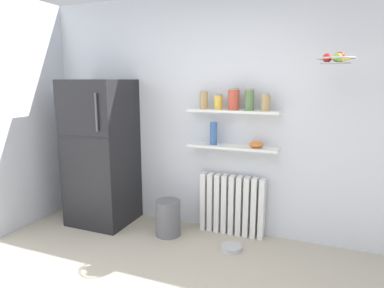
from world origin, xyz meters
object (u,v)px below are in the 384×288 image
(radiator, at_px, (232,205))
(trash_bin, at_px, (168,218))
(storage_jar_2, at_px, (234,99))
(storage_jar_4, at_px, (266,102))
(storage_jar_3, at_px, (249,99))
(vase, at_px, (214,133))
(pet_food_bowl, at_px, (231,248))
(refrigerator, at_px, (101,153))
(storage_jar_0, at_px, (204,100))
(hanging_fruit_basket, at_px, (336,59))
(storage_jar_1, at_px, (218,102))
(shelf_bowl, at_px, (256,144))

(radiator, xyz_separation_m, trash_bin, (-0.64, -0.30, -0.14))
(storage_jar_2, xyz_separation_m, storage_jar_4, (0.33, -0.00, -0.02))
(storage_jar_3, relative_size, vase, 0.93)
(storage_jar_4, xyz_separation_m, pet_food_bowl, (-0.22, -0.35, -1.45))
(refrigerator, xyz_separation_m, storage_jar_2, (1.53, 0.21, 0.65))
(storage_jar_0, distance_m, hanging_fruit_basket, 1.36)
(radiator, bearing_deg, storage_jar_1, -169.68)
(storage_jar_4, height_order, pet_food_bowl, storage_jar_4)
(storage_jar_1, height_order, pet_food_bowl, storage_jar_1)
(storage_jar_2, xyz_separation_m, vase, (-0.21, -0.00, -0.37))
(radiator, distance_m, storage_jar_1, 1.14)
(storage_jar_2, relative_size, storage_jar_4, 1.28)
(vase, bearing_deg, storage_jar_0, 180.00)
(shelf_bowl, bearing_deg, storage_jar_1, 180.00)
(vase, height_order, shelf_bowl, vase)
(pet_food_bowl, bearing_deg, vase, 132.10)
(trash_bin, bearing_deg, storage_jar_4, 15.79)
(storage_jar_0, distance_m, pet_food_bowl, 1.56)
(storage_jar_3, bearing_deg, radiator, 169.68)
(storage_jar_1, bearing_deg, pet_food_bowl, -52.59)
(radiator, height_order, storage_jar_4, storage_jar_4)
(vase, distance_m, pet_food_bowl, 1.20)
(radiator, relative_size, hanging_fruit_basket, 2.30)
(storage_jar_1, relative_size, hanging_fruit_basket, 0.53)
(shelf_bowl, bearing_deg, radiator, 173.17)
(refrigerator, relative_size, trash_bin, 4.29)
(storage_jar_4, xyz_separation_m, hanging_fruit_basket, (0.62, -0.27, 0.39))
(shelf_bowl, bearing_deg, vase, 180.00)
(storage_jar_4, bearing_deg, trash_bin, -164.21)
(storage_jar_4, bearing_deg, storage_jar_3, 180.00)
(trash_bin, height_order, hanging_fruit_basket, hanging_fruit_basket)
(storage_jar_0, relative_size, trash_bin, 0.49)
(storage_jar_4, relative_size, pet_food_bowl, 0.84)
(storage_jar_0, height_order, storage_jar_1, storage_jar_0)
(shelf_bowl, relative_size, trash_bin, 0.38)
(storage_jar_2, bearing_deg, trash_bin, -156.80)
(refrigerator, distance_m, storage_jar_4, 1.98)
(storage_jar_4, height_order, trash_bin, storage_jar_4)
(shelf_bowl, height_order, hanging_fruit_basket, hanging_fruit_basket)
(storage_jar_3, xyz_separation_m, storage_jar_4, (0.16, -0.00, -0.02))
(refrigerator, relative_size, storage_jar_0, 8.70)
(storage_jar_2, height_order, storage_jar_4, storage_jar_2)
(radiator, xyz_separation_m, hanging_fruit_basket, (0.95, -0.30, 1.53))
(storage_jar_0, relative_size, storage_jar_4, 1.10)
(radiator, relative_size, pet_food_bowl, 3.40)
(storage_jar_0, relative_size, pet_food_bowl, 0.93)
(shelf_bowl, distance_m, pet_food_bowl, 1.08)
(refrigerator, height_order, storage_jar_3, refrigerator)
(hanging_fruit_basket, bearing_deg, shelf_bowl, 158.84)
(trash_bin, distance_m, pet_food_bowl, 0.77)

